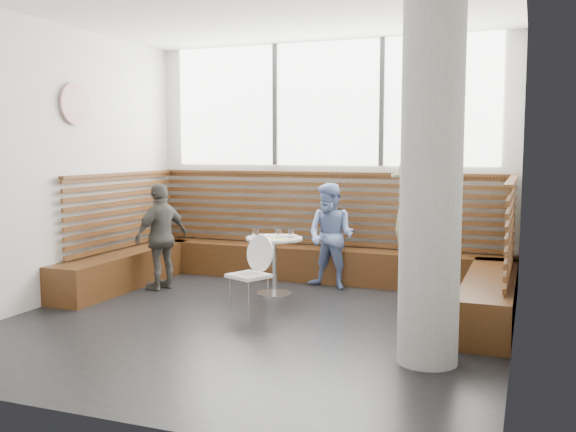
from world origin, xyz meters
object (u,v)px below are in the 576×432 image
at_px(concrete_column, 431,170).
at_px(cafe_chair, 251,268).
at_px(child_back, 331,236).
at_px(child_left, 161,236).
at_px(cafe_table, 274,254).
at_px(adult_man, 418,233).

distance_m(concrete_column, cafe_chair, 2.54).
distance_m(cafe_chair, child_back, 1.54).
xyz_separation_m(cafe_chair, child_back, (0.46, 1.46, 0.18)).
height_order(cafe_chair, child_left, child_left).
height_order(cafe_chair, child_back, child_back).
distance_m(cafe_table, child_left, 1.47).
height_order(concrete_column, child_left, concrete_column).
bearing_deg(concrete_column, cafe_table, 138.85).
relative_size(concrete_column, child_back, 2.39).
height_order(concrete_column, child_back, concrete_column).
relative_size(cafe_chair, adult_man, 0.49).
xyz_separation_m(child_back, child_left, (-1.98, -0.81, 0.00)).
height_order(concrete_column, cafe_chair, concrete_column).
bearing_deg(adult_man, cafe_chair, 121.32).
xyz_separation_m(adult_man, child_left, (-3.19, -0.13, -0.18)).
bearing_deg(cafe_table, concrete_column, -41.15).
height_order(cafe_table, child_left, child_left).
bearing_deg(child_back, adult_man, -16.95).
distance_m(concrete_column, cafe_table, 3.03).
bearing_deg(cafe_table, child_left, -171.70).
bearing_deg(cafe_chair, child_back, 97.02).
bearing_deg(cafe_chair, concrete_column, -1.62).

